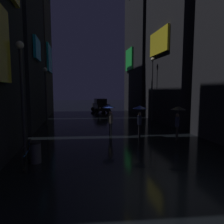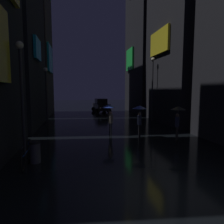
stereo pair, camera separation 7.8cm
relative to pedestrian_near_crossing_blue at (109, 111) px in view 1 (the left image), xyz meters
The scene contains 13 objects.
ground_plane 8.45m from the pedestrian_near_crossing_blue, 88.21° to the right, with size 120.00×120.00×0.00m, color black.
building_left_mid 11.67m from the pedestrian_near_crossing_blue, 147.04° to the left, with size 4.25×7.95×19.05m.
building_left_far 17.71m from the pedestrian_near_crossing_blue, 118.63° to the left, with size 4.25×7.06×21.91m.
building_right_far 18.94m from the pedestrian_near_crossing_blue, 60.84° to the left, with size 4.25×8.34×23.91m.
pedestrian_near_crossing_blue is the anchor object (origin of this frame).
pedestrian_midstreet_left_black 4.48m from the pedestrian_near_crossing_blue, 30.40° to the right, with size 0.90×0.90×2.12m.
pedestrian_foreground_left_blue 2.14m from the pedestrian_near_crossing_blue, 33.01° to the right, with size 0.90×0.90×2.12m.
bicycle_parked_at_storefront 6.68m from the pedestrian_near_crossing_blue, 131.46° to the right, with size 0.12×1.82×0.96m.
car_distant 14.86m from the pedestrian_near_crossing_blue, 84.60° to the left, with size 2.51×4.27×1.92m.
streetlamp_left_far 6.99m from the pedestrian_near_crossing_blue, 134.06° to the left, with size 0.36×0.36×5.06m.
streetlamp_left_near 6.11m from the pedestrian_near_crossing_blue, 143.78° to the right, with size 0.36×0.36×5.31m.
streetlamp_right_far 7.79m from the pedestrian_near_crossing_blue, 45.35° to the left, with size 0.36×0.36×6.26m.
trash_bin 6.28m from the pedestrian_near_crossing_blue, 130.95° to the right, with size 0.46×0.46×0.93m.
Camera 1 is at (-2.69, -5.11, 3.09)m, focal length 32.00 mm.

